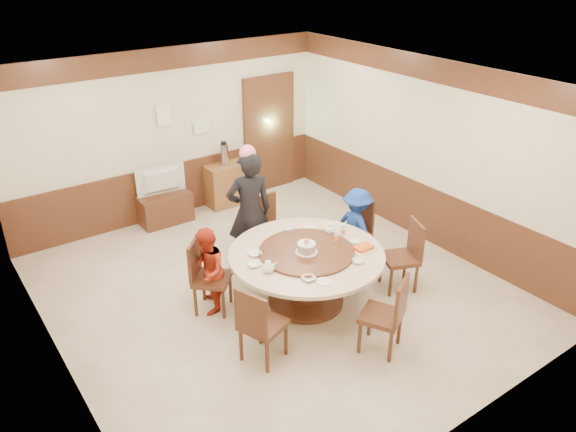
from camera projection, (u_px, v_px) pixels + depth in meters
room at (274, 218)px, 7.15m from camera, size 6.00×6.04×2.84m
banquet_table at (306, 267)px, 7.12m from camera, size 1.96×1.96×0.78m
chair_0 at (352, 242)px, 8.18m from camera, size 0.49×0.48×0.97m
chair_1 at (271, 240)px, 8.24m from camera, size 0.44×0.45×0.97m
chair_2 at (211, 288)px, 7.10m from camera, size 0.62×0.62×0.97m
chair_3 at (262, 336)px, 6.24m from camera, size 0.57×0.57×0.97m
chair_4 at (382, 327)px, 6.39m from camera, size 0.60×0.60×0.97m
chair_5 at (400, 268)px, 7.55m from camera, size 0.58×0.57×0.97m
person_standing at (249, 212)px, 7.78m from camera, size 0.73×0.58×1.76m
person_red at (207, 271)px, 6.97m from camera, size 0.64×0.69×1.14m
person_blue at (357, 227)px, 7.99m from camera, size 0.44×0.76×1.17m
birthday_cake at (306, 248)px, 6.94m from camera, size 0.28×0.28×0.19m
teapot_left at (268, 268)px, 6.59m from camera, size 0.17×0.15×0.13m
teapot_right at (330, 230)px, 7.45m from camera, size 0.17×0.15×0.13m
bowl_0 at (255, 254)px, 6.95m from camera, size 0.17×0.17×0.04m
bowl_1 at (358, 261)px, 6.79m from camera, size 0.14×0.14×0.05m
bowl_2 at (309, 279)px, 6.45m from camera, size 0.16×0.16×0.04m
bowl_3 at (354, 242)px, 7.23m from camera, size 0.15×0.15×0.05m
bowl_4 at (254, 265)px, 6.72m from camera, size 0.16×0.16×0.04m
bowl_5 at (290, 229)px, 7.54m from camera, size 0.13×0.13×0.04m
saucer_near at (324, 282)px, 6.42m from camera, size 0.18×0.18×0.01m
saucer_far at (311, 228)px, 7.62m from camera, size 0.18×0.18×0.01m
shrimp_platter at (364, 249)px, 7.06m from camera, size 0.30×0.20×0.06m
bottle_0 at (336, 237)px, 7.23m from camera, size 0.06×0.06×0.16m
bottle_1 at (343, 230)px, 7.39m from camera, size 0.06×0.06×0.16m
tv_stand at (165, 208)px, 9.34m from camera, size 0.85×0.45×0.50m
television at (162, 182)px, 9.12m from camera, size 0.82×0.18×0.47m
side_cabinet at (229, 184)px, 9.95m from camera, size 0.80×0.40×0.75m
thermos at (224, 155)px, 9.67m from camera, size 0.15×0.15×0.38m
notice_left at (164, 115)px, 8.95m from camera, size 0.25×0.00×0.35m
notice_right at (202, 127)px, 9.42m from camera, size 0.30×0.00×0.22m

